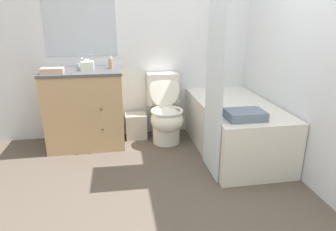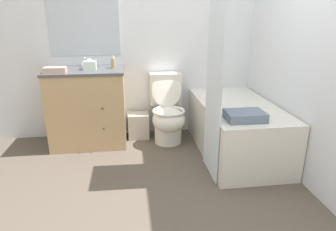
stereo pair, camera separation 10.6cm
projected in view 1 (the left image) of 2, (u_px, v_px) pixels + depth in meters
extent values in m
plane|color=brown|center=(178.00, 210.00, 2.40)|extent=(14.00, 14.00, 0.00)
cube|color=silver|center=(150.00, 35.00, 3.61)|extent=(8.00, 0.05, 2.50)
cube|color=#B2BCC6|center=(80.00, 14.00, 3.38)|extent=(0.81, 0.01, 0.93)
cube|color=silver|center=(286.00, 39.00, 2.99)|extent=(0.05, 2.71, 2.50)
cube|color=tan|center=(86.00, 110.00, 3.47)|extent=(0.85, 0.55, 0.87)
cube|color=#4C4C51|center=(82.00, 71.00, 3.32)|extent=(0.87, 0.57, 0.03)
cylinder|color=silver|center=(82.00, 75.00, 3.34)|extent=(0.29, 0.29, 0.10)
sphere|color=#382D23|center=(101.00, 109.00, 3.20)|extent=(0.02, 0.02, 0.02)
sphere|color=#382D23|center=(103.00, 129.00, 3.28)|extent=(0.02, 0.02, 0.02)
cylinder|color=silver|center=(83.00, 65.00, 3.48)|extent=(0.04, 0.04, 0.04)
cylinder|color=silver|center=(83.00, 61.00, 3.42)|extent=(0.02, 0.11, 0.09)
cylinder|color=silver|center=(79.00, 65.00, 3.47)|extent=(0.03, 0.03, 0.04)
cylinder|color=silver|center=(88.00, 65.00, 3.49)|extent=(0.03, 0.03, 0.04)
cylinder|color=silver|center=(166.00, 133.00, 3.64)|extent=(0.33, 0.33, 0.23)
ellipsoid|color=silver|center=(167.00, 120.00, 3.52)|extent=(0.39, 0.44, 0.29)
torus|color=silver|center=(167.00, 111.00, 3.49)|extent=(0.38, 0.38, 0.04)
cube|color=silver|center=(163.00, 89.00, 3.71)|extent=(0.38, 0.18, 0.39)
ellipsoid|color=silver|center=(164.00, 90.00, 3.61)|extent=(0.37, 0.13, 0.41)
cube|color=silver|center=(234.00, 127.00, 3.35)|extent=(0.77, 1.47, 0.57)
cube|color=#A5A7A2|center=(236.00, 104.00, 3.26)|extent=(0.65, 1.35, 0.01)
cube|color=silver|center=(215.00, 71.00, 2.67)|extent=(0.02, 0.47, 2.00)
cube|color=#B7B2A8|center=(136.00, 126.00, 3.75)|extent=(0.26, 0.22, 0.31)
cube|color=silver|center=(87.00, 66.00, 3.29)|extent=(0.14, 0.12, 0.09)
ellipsoid|color=white|center=(87.00, 60.00, 3.27)|extent=(0.06, 0.04, 0.03)
cylinder|color=tan|center=(111.00, 64.00, 3.39)|extent=(0.06, 0.06, 0.11)
cylinder|color=silver|center=(111.00, 57.00, 3.37)|extent=(0.03, 0.03, 0.03)
cube|color=tan|center=(52.00, 71.00, 3.10)|extent=(0.23, 0.13, 0.06)
cube|color=slate|center=(245.00, 115.00, 2.75)|extent=(0.35, 0.25, 0.08)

